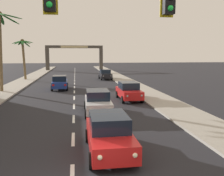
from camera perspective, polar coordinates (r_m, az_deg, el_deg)
sidewalk_right at (r=28.01m, az=7.31°, el=-0.69°), size 3.20×110.00×0.14m
lane_markings at (r=26.89m, az=-7.95°, el=-1.21°), size 4.28×87.66×0.01m
traffic_signal_mast at (r=7.86m, az=14.95°, el=14.56°), size 10.49×0.41×7.46m
sedan_lead_at_stop_bar at (r=10.74m, az=-0.73°, el=-10.61°), size 1.95×4.45×1.68m
sedan_third_in_queue at (r=17.62m, az=-3.37°, el=-3.21°), size 2.02×4.48×1.68m
sedan_oncoming_far at (r=30.16m, az=-12.18°, el=1.32°), size 2.06×4.49×1.68m
sedan_parked_nearest_kerb at (r=41.09m, az=-1.62°, el=3.24°), size 2.04×4.49×1.68m
sedan_parked_mid_kerb at (r=22.71m, az=3.96°, el=-0.68°), size 1.97×4.46×1.68m
palm_left_third at (r=29.66m, az=-24.83°, el=11.24°), size 4.69×4.45×8.88m
palm_left_farthest at (r=42.27m, az=-20.14°, el=8.23°), size 3.51×3.28×6.66m
town_gateway_arch at (r=64.31m, az=-8.80°, el=7.86°), size 14.71×0.90×6.43m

